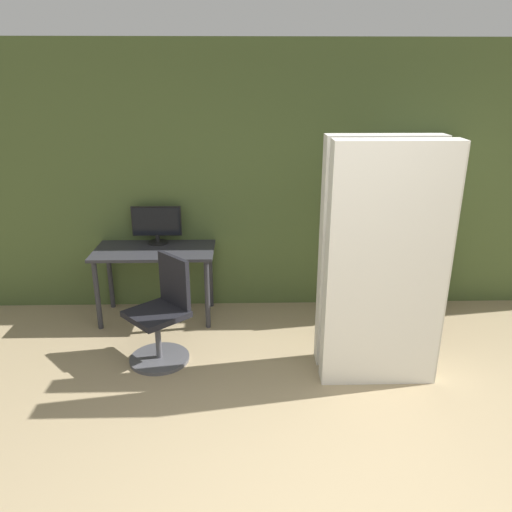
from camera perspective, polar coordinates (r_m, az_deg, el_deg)
wall_back at (r=5.15m, az=4.36°, el=8.58°), size 8.00×0.06×2.70m
desk at (r=5.07m, az=-11.50°, el=-0.37°), size 1.18×0.61×0.74m
monitor at (r=5.15m, az=-11.29°, el=3.65°), size 0.50×0.20×0.39m
office_chair at (r=4.40m, az=-10.65°, el=-7.19°), size 0.62×0.62×0.92m
bookshelf at (r=5.34m, az=16.70°, el=2.90°), size 0.70×0.34×1.75m
mattress_near at (r=3.90m, az=14.75°, el=-1.47°), size 0.92×0.22×1.94m
mattress_far at (r=4.18m, az=13.64°, el=0.03°), size 0.92×0.20×1.94m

